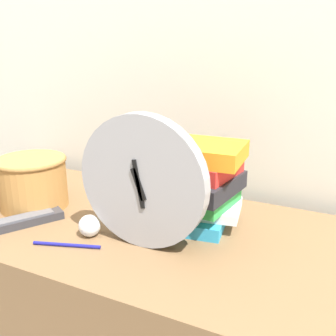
{
  "coord_description": "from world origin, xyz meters",
  "views": [
    {
      "loc": [
        0.47,
        -0.49,
        1.16
      ],
      "look_at": [
        0.1,
        0.27,
        0.88
      ],
      "focal_mm": 42.0,
      "sensor_mm": 36.0,
      "label": 1
    }
  ],
  "objects_px": {
    "tv_remote": "(24,220)",
    "book_stack": "(192,184)",
    "desk_clock": "(142,182)",
    "pen": "(67,245)",
    "crumpled_paper_ball": "(90,226)",
    "basket": "(32,181)"
  },
  "relations": [
    {
      "from": "tv_remote",
      "to": "book_stack",
      "type": "bearing_deg",
      "value": 26.93
    },
    {
      "from": "desk_clock",
      "to": "tv_remote",
      "type": "distance_m",
      "value": 0.35
    },
    {
      "from": "tv_remote",
      "to": "pen",
      "type": "relative_size",
      "value": 1.26
    },
    {
      "from": "book_stack",
      "to": "tv_remote",
      "type": "xyz_separation_m",
      "value": [
        -0.37,
        -0.19,
        -0.09
      ]
    },
    {
      "from": "book_stack",
      "to": "crumpled_paper_ball",
      "type": "distance_m",
      "value": 0.26
    },
    {
      "from": "desk_clock",
      "to": "basket",
      "type": "height_order",
      "value": "desk_clock"
    },
    {
      "from": "pen",
      "to": "crumpled_paper_ball",
      "type": "bearing_deg",
      "value": 76.6
    },
    {
      "from": "basket",
      "to": "crumpled_paper_ball",
      "type": "distance_m",
      "value": 0.26
    },
    {
      "from": "crumpled_paper_ball",
      "to": "pen",
      "type": "xyz_separation_m",
      "value": [
        -0.02,
        -0.06,
        -0.02
      ]
    },
    {
      "from": "desk_clock",
      "to": "pen",
      "type": "relative_size",
      "value": 1.99
    },
    {
      "from": "desk_clock",
      "to": "basket",
      "type": "xyz_separation_m",
      "value": [
        -0.38,
        0.06,
        -0.07
      ]
    },
    {
      "from": "book_stack",
      "to": "basket",
      "type": "relative_size",
      "value": 1.33
    },
    {
      "from": "tv_remote",
      "to": "basket",
      "type": "bearing_deg",
      "value": 121.4
    },
    {
      "from": "basket",
      "to": "book_stack",
      "type": "bearing_deg",
      "value": 11.69
    },
    {
      "from": "basket",
      "to": "tv_remote",
      "type": "xyz_separation_m",
      "value": [
        0.06,
        -0.1,
        -0.06
      ]
    },
    {
      "from": "desk_clock",
      "to": "pen",
      "type": "height_order",
      "value": "desk_clock"
    },
    {
      "from": "book_stack",
      "to": "pen",
      "type": "distance_m",
      "value": 0.32
    },
    {
      "from": "crumpled_paper_ball",
      "to": "basket",
      "type": "bearing_deg",
      "value": 162.7
    },
    {
      "from": "crumpled_paper_ball",
      "to": "tv_remote",
      "type": "bearing_deg",
      "value": -172.63
    },
    {
      "from": "tv_remote",
      "to": "desk_clock",
      "type": "bearing_deg",
      "value": 7.87
    },
    {
      "from": "basket",
      "to": "desk_clock",
      "type": "bearing_deg",
      "value": -8.46
    },
    {
      "from": "desk_clock",
      "to": "pen",
      "type": "distance_m",
      "value": 0.22
    }
  ]
}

